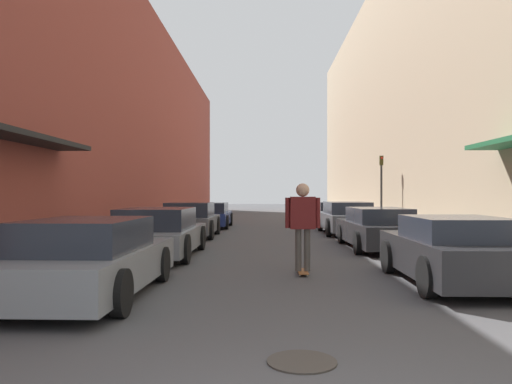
# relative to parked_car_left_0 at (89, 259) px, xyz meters

# --- Properties ---
(ground) EXTENTS (105.74, 105.74, 0.00)m
(ground) POSITION_rel_parked_car_left_0_xyz_m (3.16, 14.00, -0.62)
(ground) COLOR #424244
(curb_strip_left) EXTENTS (1.80, 48.06, 0.12)m
(curb_strip_left) POSITION_rel_parked_car_left_0_xyz_m (-1.93, 18.81, -0.56)
(curb_strip_left) COLOR gray
(curb_strip_left) RESTS_ON ground
(curb_strip_right) EXTENTS (1.80, 48.06, 0.12)m
(curb_strip_right) POSITION_rel_parked_car_left_0_xyz_m (8.25, 18.81, -0.56)
(curb_strip_right) COLOR gray
(curb_strip_right) RESTS_ON ground
(building_row_left) EXTENTS (4.90, 48.06, 11.05)m
(building_row_left) POSITION_rel_parked_car_left_0_xyz_m (-4.83, 18.80, 4.91)
(building_row_left) COLOR brown
(building_row_left) RESTS_ON ground
(building_row_right) EXTENTS (4.90, 48.06, 13.87)m
(building_row_right) POSITION_rel_parked_car_left_0_xyz_m (11.15, 18.81, 6.32)
(building_row_right) COLOR tan
(building_row_right) RESTS_ON ground
(parked_car_left_0) EXTENTS (1.97, 4.42, 1.27)m
(parked_car_left_0) POSITION_rel_parked_car_left_0_xyz_m (0.00, 0.00, 0.00)
(parked_car_left_0) COLOR gray
(parked_car_left_0) RESTS_ON ground
(parked_car_left_1) EXTENTS (2.07, 4.73, 1.29)m
(parked_car_left_1) POSITION_rel_parked_car_left_0_xyz_m (0.01, 5.15, 0.01)
(parked_car_left_1) COLOR gray
(parked_car_left_1) RESTS_ON ground
(parked_car_left_2) EXTENTS (1.98, 3.98, 1.32)m
(parked_car_left_2) POSITION_rel_parked_car_left_0_xyz_m (-0.01, 10.96, 0.02)
(parked_car_left_2) COLOR #515459
(parked_car_left_2) RESTS_ON ground
(parked_car_left_3) EXTENTS (2.06, 4.46, 1.21)m
(parked_car_left_3) POSITION_rel_parked_car_left_0_xyz_m (0.12, 16.24, -0.02)
(parked_car_left_3) COLOR navy
(parked_car_left_3) RESTS_ON ground
(parked_car_right_0) EXTENTS (1.91, 4.10, 1.25)m
(parked_car_right_0) POSITION_rel_parked_car_left_0_xyz_m (6.31, 1.23, 0.00)
(parked_car_right_0) COLOR #232326
(parked_car_right_0) RESTS_ON ground
(parked_car_right_1) EXTENTS (1.85, 4.82, 1.24)m
(parked_car_right_1) POSITION_rel_parked_car_left_0_xyz_m (6.22, 7.10, -0.01)
(parked_car_right_1) COLOR #232326
(parked_car_right_1) RESTS_ON ground
(parked_car_right_2) EXTENTS (1.98, 4.79, 1.32)m
(parked_car_right_2) POSITION_rel_parked_car_left_0_xyz_m (6.18, 12.57, 0.03)
(parked_car_right_2) COLOR #515459
(parked_car_right_2) RESTS_ON ground
(parked_car_right_3) EXTENTS (2.06, 4.00, 1.21)m
(parked_car_right_3) POSITION_rel_parked_car_left_0_xyz_m (6.42, 17.77, -0.01)
(parked_car_right_3) COLOR #232326
(parked_car_right_3) RESTS_ON ground
(skateboarder) EXTENTS (0.72, 0.78, 1.88)m
(skateboarder) POSITION_rel_parked_car_left_0_xyz_m (3.62, 2.31, 0.55)
(skateboarder) COLOR brown
(skateboarder) RESTS_ON ground
(manhole_cover) EXTENTS (0.70, 0.70, 0.02)m
(manhole_cover) POSITION_rel_parked_car_left_0_xyz_m (3.22, -3.04, -0.61)
(manhole_cover) COLOR #332D28
(manhole_cover) RESTS_ON ground
(traffic_light) EXTENTS (0.16, 0.22, 3.33)m
(traffic_light) POSITION_rel_parked_car_left_0_xyz_m (8.37, 15.80, 1.58)
(traffic_light) COLOR #2D2D2D
(traffic_light) RESTS_ON curb_strip_right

